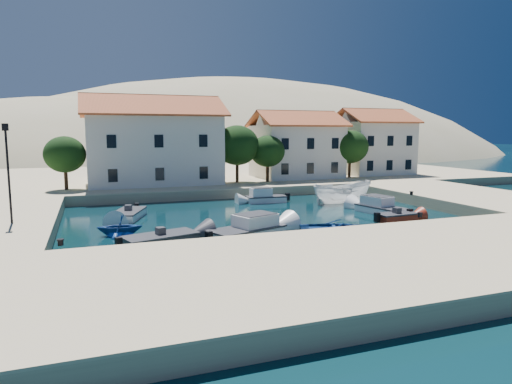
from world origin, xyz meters
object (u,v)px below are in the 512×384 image
at_px(building_mid, 296,144).
at_px(cabin_cruiser_east, 383,208).
at_px(lamppost, 8,164).
at_px(boat_east, 342,203).
at_px(cabin_cruiser_south, 247,230).
at_px(building_left, 153,139).
at_px(building_right, 372,141).
at_px(rowboat_south, 340,235).

xyz_separation_m(building_mid, cabin_cruiser_east, (-2.19, -21.53, -4.75)).
height_order(building_mid, lamppost, building_mid).
bearing_deg(boat_east, lamppost, 104.88).
bearing_deg(boat_east, cabin_cruiser_east, -173.79).
xyz_separation_m(building_mid, cabin_cruiser_south, (-15.42, -25.61, -4.75)).
distance_m(building_left, building_mid, 18.04).
distance_m(building_left, boat_east, 22.12).
height_order(cabin_cruiser_south, cabin_cruiser_east, same).
height_order(building_right, cabin_cruiser_south, building_right).
bearing_deg(building_left, boat_east, -43.22).
distance_m(building_right, cabin_cruiser_south, 38.53).
bearing_deg(boat_east, cabin_cruiser_south, 131.29).
height_order(lamppost, rowboat_south, lamppost).
bearing_deg(rowboat_south, cabin_cruiser_east, -29.60).
height_order(building_left, cabin_cruiser_east, building_left).
height_order(building_right, rowboat_south, building_right).
bearing_deg(lamppost, cabin_cruiser_east, -1.10).
bearing_deg(building_left, cabin_cruiser_east, -52.40).
relative_size(building_left, building_right, 1.56).
bearing_deg(cabin_cruiser_east, building_right, -44.21).
xyz_separation_m(building_left, building_mid, (18.00, 1.00, -0.71)).
distance_m(cabin_cruiser_south, boat_east, 16.38).
bearing_deg(building_mid, cabin_cruiser_south, -121.05).
bearing_deg(cabin_cruiser_south, building_left, 75.25).
distance_m(lamppost, cabin_cruiser_east, 27.64).
bearing_deg(rowboat_south, boat_east, -8.68).
distance_m(rowboat_south, cabin_cruiser_east, 9.28).
height_order(cabin_cruiser_south, boat_east, cabin_cruiser_south).
relative_size(building_mid, cabin_cruiser_east, 2.11).
relative_size(building_left, cabin_cruiser_east, 2.95).
xyz_separation_m(building_left, lamppost, (-11.50, -20.00, -1.18)).
bearing_deg(rowboat_south, building_left, 40.48).
bearing_deg(building_left, building_right, 3.81).
bearing_deg(cabin_cruiser_east, rowboat_south, 115.87).
distance_m(building_mid, cabin_cruiser_east, 22.15).
bearing_deg(boat_east, building_mid, -5.43).
xyz_separation_m(building_left, building_right, (30.00, 2.00, -0.46)).
distance_m(building_right, lamppost, 46.98).
relative_size(cabin_cruiser_east, boat_east, 0.84).
relative_size(lamppost, rowboat_south, 1.17).
bearing_deg(building_right, building_left, -176.19).
bearing_deg(building_mid, cabin_cruiser_east, -95.82).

